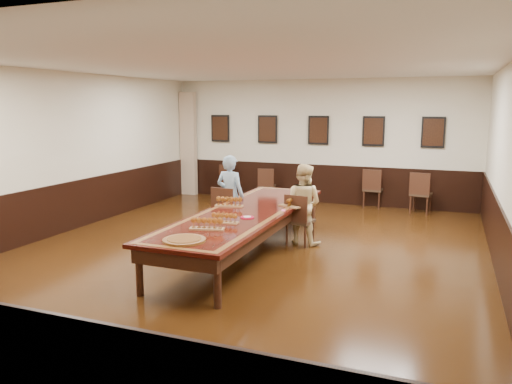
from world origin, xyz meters
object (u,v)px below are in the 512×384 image
at_px(chair_man, 228,212).
at_px(spare_chair_a, 230,181).
at_px(carved_platter, 184,240).
at_px(spare_chair_d, 421,193).
at_px(person_man, 230,196).
at_px(spare_chair_b, 267,185).
at_px(conference_table, 245,219).
at_px(person_woman, 303,204).
at_px(spare_chair_c, 373,188).
at_px(chair_woman, 300,219).

bearing_deg(chair_man, spare_chair_a, -60.49).
bearing_deg(spare_chair_a, carved_platter, 118.81).
distance_m(spare_chair_d, person_man, 4.88).
height_order(chair_man, person_man, person_man).
bearing_deg(spare_chair_a, chair_man, 122.99).
bearing_deg(carved_platter, spare_chair_b, 100.72).
xyz_separation_m(spare_chair_d, conference_table, (-2.62, -4.53, 0.12)).
relative_size(person_woman, conference_table, 0.30).
relative_size(spare_chair_c, carved_platter, 1.52).
distance_m(chair_man, chair_woman, 1.46).
bearing_deg(carved_platter, spare_chair_d, 68.26).
bearing_deg(conference_table, chair_man, 129.75).
bearing_deg(spare_chair_d, person_man, 54.54).
height_order(chair_man, carved_platter, chair_man).
distance_m(spare_chair_a, person_woman, 4.99).
distance_m(chair_man, spare_chair_d, 4.96).
bearing_deg(person_woman, conference_table, 61.24).
bearing_deg(spare_chair_b, person_man, 88.61).
bearing_deg(carved_platter, chair_woman, 75.98).
height_order(spare_chair_a, person_man, person_man).
distance_m(conference_table, carved_platter, 2.09).
bearing_deg(spare_chair_b, conference_table, 95.50).
distance_m(spare_chair_b, carved_platter, 6.79).
relative_size(chair_woman, spare_chair_d, 0.96).
relative_size(spare_chair_d, carved_platter, 1.54).
distance_m(spare_chair_c, carved_platter, 7.06).
bearing_deg(spare_chair_c, spare_chair_b, 7.45).
bearing_deg(carved_platter, conference_table, 89.57).
distance_m(spare_chair_c, conference_table, 5.04).
height_order(chair_woman, spare_chair_a, chair_woman).
relative_size(chair_man, spare_chair_a, 1.09).
bearing_deg(chair_man, person_man, -90.00).
bearing_deg(conference_table, person_man, 126.22).
xyz_separation_m(chair_man, carved_platter, (0.72, -2.98, 0.27)).
distance_m(chair_man, spare_chair_c, 4.50).
height_order(person_man, carved_platter, person_man).
height_order(chair_man, spare_chair_a, chair_man).
relative_size(spare_chair_b, person_woman, 0.61).
height_order(spare_chair_c, conference_table, spare_chair_c).
xyz_separation_m(spare_chair_c, person_woman, (-0.73, -3.84, 0.26)).
xyz_separation_m(spare_chair_b, spare_chair_d, (3.90, -0.05, 0.04)).
height_order(spare_chair_a, conference_table, spare_chair_a).
bearing_deg(conference_table, spare_chair_a, 117.09).
bearing_deg(spare_chair_d, person_woman, 70.09).
distance_m(person_man, person_woman, 1.47).
bearing_deg(chair_man, chair_woman, -174.75).
height_order(chair_woman, spare_chair_d, spare_chair_d).
xyz_separation_m(chair_man, spare_chair_a, (-1.72, 3.91, -0.04)).
relative_size(spare_chair_d, person_man, 0.62).
distance_m(spare_chair_b, spare_chair_d, 3.90).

